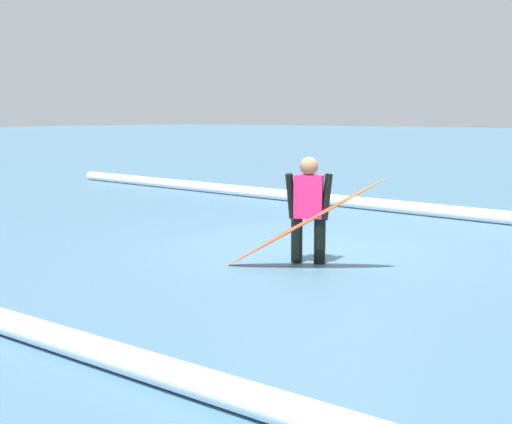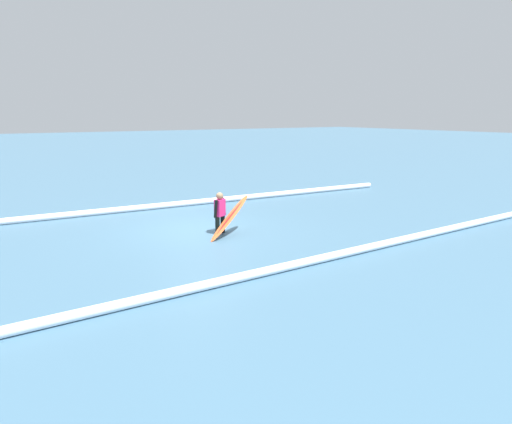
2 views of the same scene
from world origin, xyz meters
TOP-DOWN VIEW (x-y plane):
  - ground_plane at (0.00, 0.00)m, footprint 165.63×165.63m
  - surfer at (-0.36, 0.86)m, footprint 0.47×0.38m
  - surfboard at (-0.53, 1.18)m, footprint 1.82×1.01m
  - wave_crest_foreground at (-0.24, -3.70)m, footprint 21.41×1.58m
  - wave_crest_midground at (-0.83, 4.69)m, footprint 22.94×0.60m

SIDE VIEW (x-z plane):
  - ground_plane at x=0.00m, z-range 0.00..0.00m
  - wave_crest_midground at x=-0.83m, z-range 0.00..0.21m
  - wave_crest_foreground at x=-0.24m, z-range 0.00..0.22m
  - surfboard at x=-0.53m, z-range -0.02..1.12m
  - surfer at x=-0.36m, z-range 0.07..1.35m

